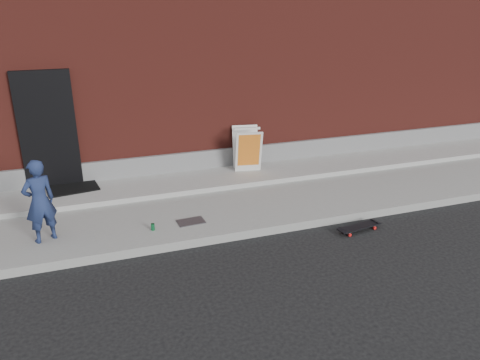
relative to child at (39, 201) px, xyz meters
name	(u,v)px	position (x,y,z in m)	size (l,w,h in m)	color
ground	(224,243)	(2.73, -0.75, -0.82)	(80.00, 80.00, 0.00)	black
sidewalk	(200,204)	(2.73, 0.75, -0.75)	(20.00, 3.00, 0.15)	gray
apron	(189,181)	(2.73, 1.65, -0.62)	(20.00, 1.20, 0.10)	gray
building	(148,48)	(2.72, 6.25, 1.68)	(20.00, 8.10, 5.00)	maroon
child	(39,201)	(0.00, 0.00, 0.00)	(0.49, 0.32, 1.34)	#1C284E
skateboard	(359,227)	(5.06, -1.10, -0.75)	(0.82, 0.33, 0.09)	red
pizza_sign	(247,149)	(4.07, 1.83, -0.10)	(0.67, 0.75, 0.94)	silver
soda_can	(153,227)	(1.67, -0.21, -0.61)	(0.06, 0.06, 0.11)	#1A8244
doormat	(72,187)	(0.43, 1.95, -0.56)	(0.95, 0.77, 0.03)	black
utility_plate	(191,222)	(2.33, -0.12, -0.66)	(0.46, 0.29, 0.01)	#4B4B4F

